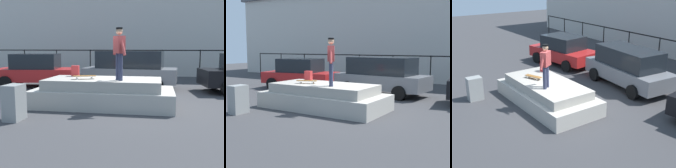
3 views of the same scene
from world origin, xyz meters
TOP-DOWN VIEW (x-y plane):
  - ground_plane at (0.00, 0.00)m, footprint 60.00×60.00m
  - concrete_ledge at (-0.92, -0.22)m, footprint 4.75×2.25m
  - skateboarder at (-0.33, -0.60)m, footprint 0.56×0.82m
  - skateboard at (-1.54, -0.46)m, footprint 0.78×0.46m
  - backpack at (-2.13, 0.42)m, footprint 0.31×0.24m
  - car_red_sedan_near at (-5.27, 3.71)m, footprint 4.28×2.60m
  - car_grey_hatchback_mid at (-0.46, 4.03)m, footprint 4.66×2.37m
  - utility_box at (-3.00, -2.48)m, footprint 0.46×0.61m

SIDE VIEW (x-z plane):
  - ground_plane at x=0.00m, z-range 0.00..0.00m
  - concrete_ledge at x=-0.92m, z-range -0.04..0.91m
  - utility_box at x=-3.00m, z-range 0.00..1.00m
  - car_red_sedan_near at x=-5.27m, z-range 0.01..1.70m
  - car_grey_hatchback_mid at x=-0.46m, z-range 0.04..1.88m
  - skateboard at x=-1.54m, z-range 0.99..1.11m
  - backpack at x=-2.13m, z-range 0.95..1.34m
  - skateboarder at x=-0.33m, z-range 1.08..2.78m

